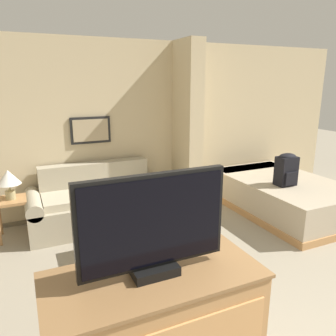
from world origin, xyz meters
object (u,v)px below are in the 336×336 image
at_px(coffee_table, 130,227).
at_px(tv, 154,226).
at_px(backpack, 287,169).
at_px(couch, 101,203).
at_px(table_lamp, 8,179).
at_px(bed, 282,195).

xyz_separation_m(coffee_table, tv, (-0.48, -1.94, 0.93)).
distance_m(coffee_table, backpack, 2.47).
distance_m(couch, table_lamp, 1.25).
relative_size(couch, table_lamp, 5.17).
height_order(table_lamp, tv, tv).
bearing_deg(tv, bed, 36.47).
distance_m(couch, tv, 3.19).
bearing_deg(bed, coffee_table, -172.34).
height_order(table_lamp, bed, table_lamp).
xyz_separation_m(couch, backpack, (2.53, -0.94, 0.45)).
height_order(tv, backpack, tv).
bearing_deg(coffee_table, couch, 95.20).
xyz_separation_m(coffee_table, bed, (2.62, 0.35, -0.11)).
height_order(tv, bed, tv).
relative_size(coffee_table, tv, 1.02).
relative_size(tv, backpack, 1.64).
relative_size(table_lamp, bed, 0.18).
relative_size(coffee_table, backpack, 1.67).
height_order(couch, coffee_table, couch).
xyz_separation_m(table_lamp, backpack, (3.67, -0.96, -0.04)).
bearing_deg(backpack, couch, 159.53).
distance_m(coffee_table, tv, 2.21).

